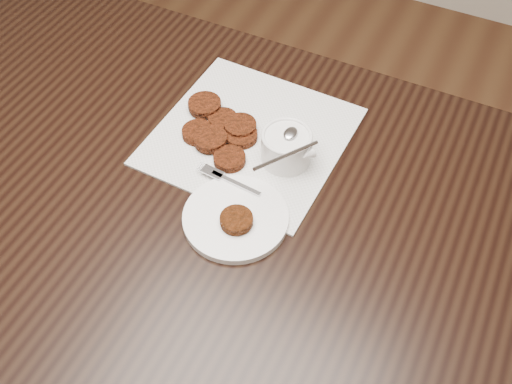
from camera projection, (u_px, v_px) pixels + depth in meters
table at (189, 309)px, 1.31m from camera, size 1.52×0.98×0.75m
napkin at (251, 136)px, 1.12m from camera, size 0.35×0.35×0.00m
sauce_ramekin at (287, 134)px, 1.03m from camera, size 0.12×0.12×0.13m
patty_cluster at (218, 131)px, 1.11m from camera, size 0.24×0.24×0.02m
plate_with_patty at (236, 215)px, 0.99m from camera, size 0.19×0.19×0.03m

